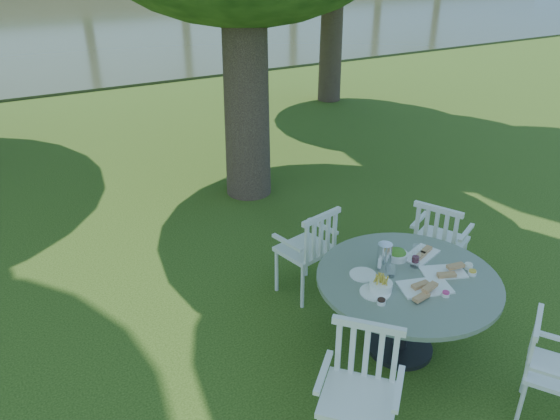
# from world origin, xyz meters

# --- Properties ---
(ground) EXTENTS (140.00, 140.00, 0.00)m
(ground) POSITION_xyz_m (0.00, 0.00, 0.00)
(ground) COLOR #1D370B
(ground) RESTS_ON ground
(table) EXTENTS (1.49, 1.49, 0.74)m
(table) POSITION_xyz_m (0.45, -1.17, 0.61)
(table) COLOR black
(table) RESTS_ON ground
(chair_ne) EXTENTS (0.61, 0.63, 0.94)m
(chair_ne) POSITION_xyz_m (1.35, -0.56, 0.55)
(chair_ne) COLOR silver
(chair_ne) RESTS_ON ground
(chair_nw) EXTENTS (0.57, 0.54, 0.94)m
(chair_nw) POSITION_xyz_m (0.18, -0.12, 0.55)
(chair_nw) COLOR silver
(chair_nw) RESTS_ON ground
(chair_sw) EXTENTS (0.67, 0.67, 0.96)m
(chair_sw) POSITION_xyz_m (-0.45, -1.79, 0.57)
(chair_sw) COLOR silver
(chair_sw) RESTS_ON ground
(chair_se) EXTENTS (0.57, 0.56, 0.83)m
(chair_se) POSITION_xyz_m (0.86, -2.19, 0.49)
(chair_se) COLOR silver
(chair_se) RESTS_ON ground
(tableware) EXTENTS (1.05, 0.73, 0.24)m
(tableware) POSITION_xyz_m (0.41, -1.09, 0.79)
(tableware) COLOR white
(tableware) RESTS_ON table
(river) EXTENTS (100.00, 28.00, 0.12)m
(river) POSITION_xyz_m (0.00, 23.00, 0.00)
(river) COLOR #2C341F
(river) RESTS_ON ground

